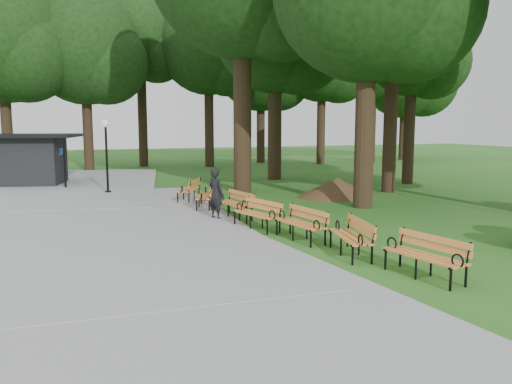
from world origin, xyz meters
name	(u,v)px	position (x,y,z in m)	size (l,w,h in m)	color
ground	(265,234)	(0.00, 0.00, 0.00)	(100.00, 100.00, 0.00)	#26611B
path	(108,223)	(-4.00, 3.00, 0.03)	(12.00, 38.00, 0.06)	gray
person	(216,194)	(-0.64, 2.68, 0.83)	(0.60, 0.40, 1.66)	black
kiosk	(29,159)	(-6.83, 14.98, 1.27)	(4.06, 3.53, 2.54)	black
lamp_post	(106,141)	(-3.42, 10.28, 2.31)	(0.32, 0.32, 3.22)	black
dirt_mound	(337,187)	(5.51, 5.71, 0.41)	(2.89, 2.89, 0.82)	#47301C
bench_0	(424,257)	(1.49, -4.91, 0.44)	(1.90, 0.64, 0.88)	orange
bench_1	(350,237)	(1.04, -2.84, 0.44)	(1.90, 0.64, 0.88)	orange
bench_2	(300,224)	(0.61, -1.00, 0.44)	(1.90, 0.64, 0.88)	orange
bench_3	(256,214)	(0.02, 0.73, 0.44)	(1.90, 0.64, 0.88)	orange
bench_4	(234,204)	(0.01, 2.78, 0.44)	(1.90, 0.64, 0.88)	orange
bench_5	(205,196)	(-0.42, 4.88, 0.44)	(1.90, 0.64, 0.88)	orange
bench_6	(189,190)	(-0.55, 6.93, 0.44)	(1.90, 0.64, 0.88)	orange
lawn_tree_1	(394,8)	(8.49, 6.36, 8.01)	(5.35, 5.35, 10.76)	black
lawn_tree_4	(275,33)	(5.70, 13.03, 7.85)	(6.51, 6.51, 11.17)	black
lawn_tree_5	(412,47)	(11.33, 8.76, 6.83)	(4.93, 4.93, 9.36)	black
tree_backdrop	(234,50)	(6.68, 23.06, 8.31)	(37.52, 10.30, 16.63)	black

